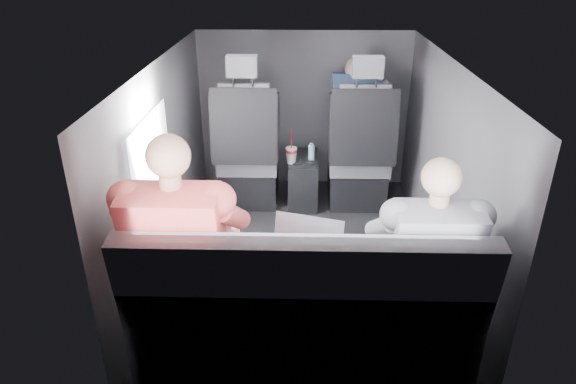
{
  "coord_description": "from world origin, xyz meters",
  "views": [
    {
      "loc": [
        -0.02,
        -3.03,
        1.97
      ],
      "look_at": [
        -0.1,
        -0.05,
        0.53
      ],
      "focal_mm": 32.0,
      "sensor_mm": 36.0,
      "label": 1
    }
  ],
  "objects_px": {
    "soda_cup": "(291,155)",
    "water_bottle": "(311,153)",
    "front_seat_left": "(248,159)",
    "laptop_white": "(200,241)",
    "laptop_black": "(419,242)",
    "front_seat_right": "(359,160)",
    "passenger_rear_right": "(423,262)",
    "center_console": "(303,180)",
    "passenger_rear_left": "(185,252)",
    "laptop_silver": "(307,243)",
    "rear_bench": "(303,324)",
    "passenger_front_right": "(354,110)"
  },
  "relations": [
    {
      "from": "rear_bench",
      "to": "water_bottle",
      "type": "distance_m",
      "value": 1.89
    },
    {
      "from": "rear_bench",
      "to": "laptop_white",
      "type": "relative_size",
      "value": 3.88
    },
    {
      "from": "laptop_silver",
      "to": "laptop_black",
      "type": "xyz_separation_m",
      "value": [
        0.56,
        0.03,
        -0.0
      ]
    },
    {
      "from": "laptop_black",
      "to": "soda_cup",
      "type": "bearing_deg",
      "value": 113.23
    },
    {
      "from": "passenger_rear_left",
      "to": "front_seat_right",
      "type": "bearing_deg",
      "value": 60.6
    },
    {
      "from": "front_seat_left",
      "to": "front_seat_right",
      "type": "relative_size",
      "value": 1.0
    },
    {
      "from": "rear_bench",
      "to": "laptop_white",
      "type": "bearing_deg",
      "value": 156.8
    },
    {
      "from": "water_bottle",
      "to": "laptop_silver",
      "type": "distance_m",
      "value": 1.67
    },
    {
      "from": "passenger_rear_right",
      "to": "passenger_rear_left",
      "type": "bearing_deg",
      "value": -179.93
    },
    {
      "from": "passenger_rear_right",
      "to": "laptop_silver",
      "type": "bearing_deg",
      "value": 166.5
    },
    {
      "from": "center_console",
      "to": "water_bottle",
      "type": "height_order",
      "value": "water_bottle"
    },
    {
      "from": "center_console",
      "to": "water_bottle",
      "type": "xyz_separation_m",
      "value": [
        0.06,
        -0.06,
        0.27
      ]
    },
    {
      "from": "laptop_white",
      "to": "passenger_front_right",
      "type": "relative_size",
      "value": 0.56
    },
    {
      "from": "soda_cup",
      "to": "passenger_rear_right",
      "type": "height_order",
      "value": "passenger_rear_right"
    },
    {
      "from": "laptop_white",
      "to": "soda_cup",
      "type": "bearing_deg",
      "value": 75.24
    },
    {
      "from": "center_console",
      "to": "soda_cup",
      "type": "height_order",
      "value": "soda_cup"
    },
    {
      "from": "front_seat_right",
      "to": "passenger_rear_left",
      "type": "distance_m",
      "value": 2.09
    },
    {
      "from": "water_bottle",
      "to": "laptop_white",
      "type": "height_order",
      "value": "laptop_white"
    },
    {
      "from": "front_seat_right",
      "to": "front_seat_left",
      "type": "bearing_deg",
      "value": 180.0
    },
    {
      "from": "front_seat_right",
      "to": "passenger_rear_right",
      "type": "bearing_deg",
      "value": -86.29
    },
    {
      "from": "front_seat_right",
      "to": "center_console",
      "type": "height_order",
      "value": "front_seat_right"
    },
    {
      "from": "laptop_white",
      "to": "passenger_front_right",
      "type": "xyz_separation_m",
      "value": [
        0.94,
        1.94,
        0.11
      ]
    },
    {
      "from": "front_seat_right",
      "to": "laptop_black",
      "type": "xyz_separation_m",
      "value": [
        0.13,
        -1.64,
        0.23
      ]
    },
    {
      "from": "water_bottle",
      "to": "laptop_black",
      "type": "relative_size",
      "value": 0.46
    },
    {
      "from": "front_seat_left",
      "to": "water_bottle",
      "type": "distance_m",
      "value": 0.52
    },
    {
      "from": "water_bottle",
      "to": "laptop_black",
      "type": "bearing_deg",
      "value": -72.47
    },
    {
      "from": "rear_bench",
      "to": "laptop_black",
      "type": "xyz_separation_m",
      "value": [
        0.58,
        0.26,
        0.32
      ]
    },
    {
      "from": "water_bottle",
      "to": "passenger_front_right",
      "type": "bearing_deg",
      "value": 37.67
    },
    {
      "from": "soda_cup",
      "to": "rear_bench",
      "type": "bearing_deg",
      "value": -86.98
    },
    {
      "from": "laptop_silver",
      "to": "passenger_rear_left",
      "type": "xyz_separation_m",
      "value": [
        -0.59,
        -0.13,
        0.02
      ]
    },
    {
      "from": "laptop_silver",
      "to": "passenger_rear_right",
      "type": "bearing_deg",
      "value": -13.5
    },
    {
      "from": "front_seat_left",
      "to": "laptop_white",
      "type": "distance_m",
      "value": 1.7
    },
    {
      "from": "rear_bench",
      "to": "passenger_rear_left",
      "type": "xyz_separation_m",
      "value": [
        -0.57,
        0.09,
        0.34
      ]
    },
    {
      "from": "front_seat_left",
      "to": "water_bottle",
      "type": "bearing_deg",
      "value": -1.71
    },
    {
      "from": "soda_cup",
      "to": "water_bottle",
      "type": "distance_m",
      "value": 0.17
    },
    {
      "from": "center_console",
      "to": "front_seat_right",
      "type": "bearing_deg",
      "value": -5.07
    },
    {
      "from": "passenger_rear_left",
      "to": "passenger_rear_right",
      "type": "distance_m",
      "value": 1.14
    },
    {
      "from": "laptop_black",
      "to": "laptop_white",
      "type": "bearing_deg",
      "value": -178.04
    },
    {
      "from": "front_seat_right",
      "to": "water_bottle",
      "type": "relative_size",
      "value": 8.61
    },
    {
      "from": "front_seat_right",
      "to": "soda_cup",
      "type": "relative_size",
      "value": 4.52
    },
    {
      "from": "laptop_white",
      "to": "laptop_black",
      "type": "xyz_separation_m",
      "value": [
        1.1,
        0.04,
        -0.01
      ]
    },
    {
      "from": "center_console",
      "to": "soda_cup",
      "type": "relative_size",
      "value": 1.71
    },
    {
      "from": "front_seat_right",
      "to": "passenger_front_right",
      "type": "relative_size",
      "value": 1.7
    },
    {
      "from": "center_console",
      "to": "laptop_black",
      "type": "height_order",
      "value": "laptop_black"
    },
    {
      "from": "center_console",
      "to": "passenger_front_right",
      "type": "relative_size",
      "value": 0.65
    },
    {
      "from": "soda_cup",
      "to": "passenger_rear_left",
      "type": "height_order",
      "value": "passenger_rear_left"
    },
    {
      "from": "front_seat_left",
      "to": "laptop_black",
      "type": "bearing_deg",
      "value": -57.96
    },
    {
      "from": "laptop_white",
      "to": "front_seat_left",
      "type": "bearing_deg",
      "value": 87.62
    },
    {
      "from": "center_console",
      "to": "laptop_white",
      "type": "xyz_separation_m",
      "value": [
        -0.52,
        -1.72,
        0.44
      ]
    },
    {
      "from": "water_bottle",
      "to": "passenger_front_right",
      "type": "relative_size",
      "value": 0.2
    }
  ]
}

